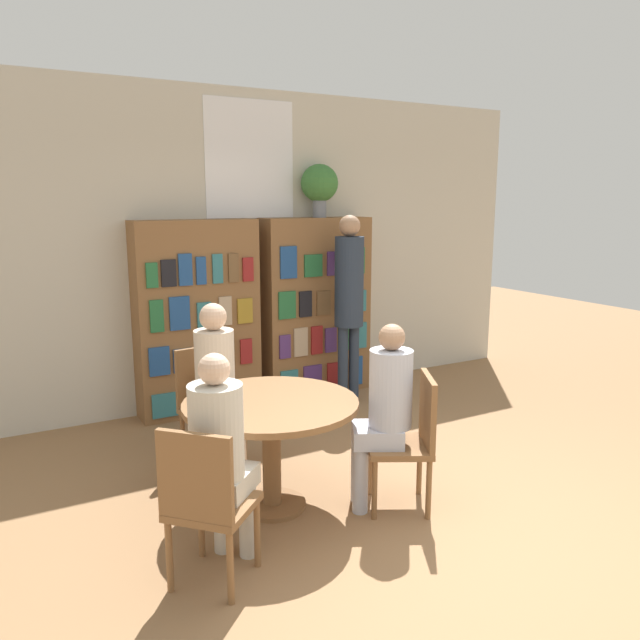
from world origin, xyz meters
TOP-DOWN VIEW (x-y plane):
  - ground_plane at (0.00, 0.00)m, footprint 16.00×16.00m
  - wall_back at (0.00, 3.29)m, footprint 6.40×0.07m
  - bookshelf_left at (-0.63, 3.10)m, footprint 1.13×0.34m
  - bookshelf_right at (0.63, 3.10)m, footprint 1.13×0.34m
  - flower_vase at (0.67, 3.10)m, footprint 0.37×0.37m
  - reading_table at (-0.83, 1.07)m, footprint 1.12×1.12m
  - chair_near_camera at (-1.48, 0.45)m, footprint 0.57×0.57m
  - chair_left_side at (-0.94, 1.96)m, footprint 0.45×0.45m
  - chair_far_side at (-0.04, 0.64)m, footprint 0.54×0.54m
  - seated_reader_left at (-0.92, 1.78)m, footprint 0.33×0.40m
  - seated_reader_right at (-0.19, 0.72)m, footprint 0.41×0.39m
  - seated_reader_back at (-1.35, 0.57)m, footprint 0.43×0.43m
  - librarian_standing at (0.71, 2.60)m, footprint 0.28×0.55m

SIDE VIEW (x-z plane):
  - ground_plane at x=0.00m, z-range 0.00..0.00m
  - chair_near_camera at x=-1.48m, z-range 0.05..0.93m
  - chair_left_side at x=-0.94m, z-range 0.05..0.93m
  - chair_far_side at x=-0.04m, z-range 0.05..0.93m
  - reading_table at x=-0.83m, z-range 0.23..0.96m
  - seated_reader_right at x=-0.19m, z-range 0.08..1.30m
  - seated_reader_back at x=-1.35m, z-range 0.09..1.31m
  - seated_reader_left at x=-0.92m, z-range 0.09..1.34m
  - bookshelf_right at x=0.63m, z-range 0.00..1.79m
  - bookshelf_left at x=-0.63m, z-range 0.00..1.79m
  - librarian_standing at x=0.71m, z-range 0.20..2.03m
  - wall_back at x=0.00m, z-range 0.01..3.01m
  - flower_vase at x=0.67m, z-range 1.86..2.38m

